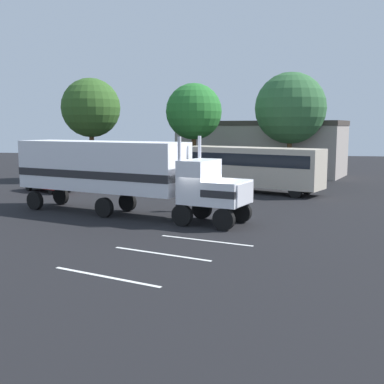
{
  "coord_description": "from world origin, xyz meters",
  "views": [
    {
      "loc": [
        3.15,
        -23.89,
        5.01
      ],
      "look_at": [
        -0.78,
        0.48,
        1.6
      ],
      "focal_mm": 44.7,
      "sensor_mm": 36.0,
      "label": 1
    }
  ],
  "objects_px": {
    "semi_truck": "(117,170)",
    "person_bystander": "(178,197)",
    "parked_car": "(48,181)",
    "tree_center": "(91,108)",
    "tree_left": "(194,112)",
    "parked_bus": "(251,165)",
    "tree_right": "(291,108)"
  },
  "relations": [
    {
      "from": "parked_bus",
      "to": "tree_left",
      "type": "xyz_separation_m",
      "value": [
        -5.59,
        7.22,
        4.25
      ]
    },
    {
      "from": "parked_bus",
      "to": "parked_car",
      "type": "bearing_deg",
      "value": -171.62
    },
    {
      "from": "parked_bus",
      "to": "semi_truck",
      "type": "bearing_deg",
      "value": -123.57
    },
    {
      "from": "semi_truck",
      "to": "person_bystander",
      "type": "xyz_separation_m",
      "value": [
        3.25,
        1.4,
        -1.63
      ]
    },
    {
      "from": "parked_car",
      "to": "tree_right",
      "type": "xyz_separation_m",
      "value": [
        18.73,
        11.21,
        5.84
      ]
    },
    {
      "from": "tree_left",
      "to": "tree_center",
      "type": "distance_m",
      "value": 9.45
    },
    {
      "from": "semi_truck",
      "to": "tree_center",
      "type": "bearing_deg",
      "value": 115.29
    },
    {
      "from": "semi_truck",
      "to": "tree_right",
      "type": "height_order",
      "value": "tree_right"
    },
    {
      "from": "semi_truck",
      "to": "tree_right",
      "type": "relative_size",
      "value": 1.43
    },
    {
      "from": "tree_left",
      "to": "person_bystander",
      "type": "bearing_deg",
      "value": -84.23
    },
    {
      "from": "parked_bus",
      "to": "tree_left",
      "type": "relative_size",
      "value": 1.24
    },
    {
      "from": "tree_left",
      "to": "tree_center",
      "type": "xyz_separation_m",
      "value": [
        -9.3,
        -1.65,
        0.34
      ]
    },
    {
      "from": "person_bystander",
      "to": "tree_right",
      "type": "distance_m",
      "value": 20.47
    },
    {
      "from": "semi_truck",
      "to": "tree_center",
      "type": "distance_m",
      "value": 18.56
    },
    {
      "from": "parked_car",
      "to": "tree_center",
      "type": "bearing_deg",
      "value": 85.31
    },
    {
      "from": "semi_truck",
      "to": "person_bystander",
      "type": "bearing_deg",
      "value": 23.31
    },
    {
      "from": "parked_bus",
      "to": "tree_right",
      "type": "xyz_separation_m",
      "value": [
        3.2,
        8.92,
        4.58
      ]
    },
    {
      "from": "tree_left",
      "to": "semi_truck",
      "type": "bearing_deg",
      "value": -95.0
    },
    {
      "from": "parked_bus",
      "to": "parked_car",
      "type": "xyz_separation_m",
      "value": [
        -15.53,
        -2.29,
        -1.26
      ]
    },
    {
      "from": "tree_center",
      "to": "tree_right",
      "type": "distance_m",
      "value": 18.4
    },
    {
      "from": "semi_truck",
      "to": "tree_right",
      "type": "xyz_separation_m",
      "value": [
        10.36,
        19.71,
        4.12
      ]
    },
    {
      "from": "semi_truck",
      "to": "tree_center",
      "type": "xyz_separation_m",
      "value": [
        -7.73,
        16.36,
        4.13
      ]
    },
    {
      "from": "tree_left",
      "to": "tree_right",
      "type": "bearing_deg",
      "value": 10.99
    },
    {
      "from": "tree_center",
      "to": "semi_truck",
      "type": "bearing_deg",
      "value": -64.71
    },
    {
      "from": "semi_truck",
      "to": "parked_bus",
      "type": "height_order",
      "value": "semi_truck"
    },
    {
      "from": "person_bystander",
      "to": "parked_bus",
      "type": "height_order",
      "value": "parked_bus"
    },
    {
      "from": "semi_truck",
      "to": "parked_bus",
      "type": "distance_m",
      "value": 12.95
    },
    {
      "from": "parked_bus",
      "to": "tree_center",
      "type": "distance_m",
      "value": 16.55
    },
    {
      "from": "tree_left",
      "to": "tree_center",
      "type": "bearing_deg",
      "value": -169.96
    },
    {
      "from": "semi_truck",
      "to": "tree_left",
      "type": "relative_size",
      "value": 1.59
    },
    {
      "from": "person_bystander",
      "to": "parked_car",
      "type": "relative_size",
      "value": 0.35
    },
    {
      "from": "person_bystander",
      "to": "parked_car",
      "type": "bearing_deg",
      "value": 148.61
    }
  ]
}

